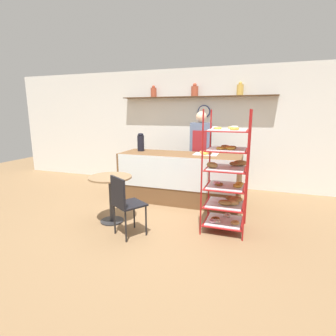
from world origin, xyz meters
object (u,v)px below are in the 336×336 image
person_worker (200,150)px  donut_tray_counter (206,154)px  pastry_rack (227,178)px  cafe_chair (124,200)px  cafe_table (111,188)px  coffee_carafe (141,142)px

person_worker → donut_tray_counter: bearing=-66.7°
pastry_rack → cafe_chair: (-1.29, -0.70, -0.26)m
cafe_chair → person_worker: bearing=-71.3°
cafe_table → coffee_carafe: size_ratio=2.02×
coffee_carafe → donut_tray_counter: 1.36m
cafe_chair → coffee_carafe: 2.01m
pastry_rack → person_worker: 1.73m
person_worker → donut_tray_counter: size_ratio=3.93×
pastry_rack → coffee_carafe: 2.22m
donut_tray_counter → coffee_carafe: bearing=178.9°
person_worker → cafe_table: (-1.01, -1.88, -0.40)m
person_worker → cafe_table: 2.17m
person_worker → donut_tray_counter: person_worker is taller
pastry_rack → cafe_table: pastry_rack is taller
coffee_carafe → cafe_table: bearing=-84.4°
cafe_chair → donut_tray_counter: bearing=-80.3°
person_worker → cafe_table: person_worker is taller
cafe_chair → donut_tray_counter: donut_tray_counter is taller
person_worker → donut_tray_counter: 0.50m
cafe_chair → donut_tray_counter: 2.00m
pastry_rack → donut_tray_counter: (-0.53, 1.10, 0.16)m
pastry_rack → cafe_table: (-1.74, -0.32, -0.23)m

